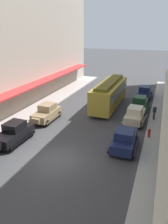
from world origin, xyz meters
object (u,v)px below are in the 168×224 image
object	(u,v)px
streetcar	(109,93)
parked_car_1	(140,103)
parked_car_5	(14,133)
fire_hydrant	(149,133)
parked_car_3	(145,92)
pedestrian_0	(164,112)
parked_car_6	(124,139)
pedestrian_2	(154,112)
pedestrian_1	(164,139)
parked_car_2	(47,112)
parked_car_0	(135,114)

from	to	relation	value
streetcar	parked_car_1	bearing A→B (deg)	2.54
parked_car_1	parked_car_5	size ratio (longest dim) A/B	1.00
parked_car_1	fire_hydrant	size ratio (longest dim) A/B	5.23
parked_car_3	pedestrian_0	distance (m)	8.18
parked_car_5	parked_car_6	size ratio (longest dim) A/B	1.00
streetcar	pedestrian_2	distance (m)	6.37
fire_hydrant	pedestrian_1	xyz separation A→B (m)	(1.25, -1.65, 0.45)
parked_car_2	parked_car_6	xyz separation A→B (m)	(9.12, -3.11, 0.00)
parked_car_0	parked_car_1	world-z (taller)	same
parked_car_5	pedestrian_2	bearing A→B (deg)	39.69
parked_car_1	parked_car_2	size ratio (longest dim) A/B	1.00
fire_hydrant	pedestrian_0	bearing A→B (deg)	76.97
parked_car_3	parked_car_5	distance (m)	19.94
parked_car_0	parked_car_3	xyz separation A→B (m)	(0.06, 9.45, 0.00)
parked_car_0	pedestrian_2	xyz separation A→B (m)	(1.91, 1.30, 0.05)
pedestrian_0	fire_hydrant	bearing A→B (deg)	-103.03
pedestrian_1	parked_car_0	bearing A→B (deg)	121.72
parked_car_6	pedestrian_2	xyz separation A→B (m)	(1.96, 7.15, 0.05)
parked_car_5	fire_hydrant	xyz separation A→B (m)	(11.17, 4.90, -0.38)
parked_car_1	parked_car_5	distance (m)	15.39
parked_car_5	parked_car_2	bearing A→B (deg)	87.49
parked_car_3	fire_hydrant	bearing A→B (deg)	-82.38
parked_car_3	fire_hydrant	distance (m)	12.77
streetcar	fire_hydrant	size ratio (longest dim) A/B	11.73
streetcar	parked_car_6	bearing A→B (deg)	-68.89
parked_car_6	parked_car_0	bearing A→B (deg)	89.44
parked_car_5	parked_car_0	bearing A→B (deg)	40.70
parked_car_3	pedestrian_2	xyz separation A→B (m)	(1.85, -8.15, 0.05)
parked_car_3	fire_hydrant	size ratio (longest dim) A/B	5.26
parked_car_5	pedestrian_2	world-z (taller)	parked_car_5
streetcar	fire_hydrant	bearing A→B (deg)	-51.90
parked_car_0	pedestrian_2	distance (m)	2.31
pedestrian_0	parked_car_6	bearing A→B (deg)	-111.25
pedestrian_0	pedestrian_1	bearing A→B (deg)	-89.21
parked_car_0	streetcar	size ratio (longest dim) A/B	0.45
pedestrian_1	pedestrian_2	xyz separation A→B (m)	(-1.09, 6.16, -0.02)
parked_car_1	parked_car_3	bearing A→B (deg)	89.15
parked_car_2	pedestrian_2	xyz separation A→B (m)	(11.09, 4.04, 0.05)
parked_car_0	parked_car_2	distance (m)	9.58
pedestrian_0	parked_car_1	bearing A→B (deg)	141.77
pedestrian_2	parked_car_1	bearing A→B (deg)	124.63
streetcar	fire_hydrant	distance (m)	9.15
parked_car_2	pedestrian_0	bearing A→B (deg)	20.49
parked_car_1	fire_hydrant	world-z (taller)	parked_car_1
parked_car_0	pedestrian_2	world-z (taller)	parked_car_0
parked_car_5	streetcar	bearing A→B (deg)	65.06
fire_hydrant	pedestrian_1	world-z (taller)	pedestrian_1
parked_car_1	fire_hydrant	bearing A→B (deg)	-76.32
parked_car_3	pedestrian_1	world-z (taller)	parked_car_3
parked_car_3	streetcar	bearing A→B (deg)	-125.11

